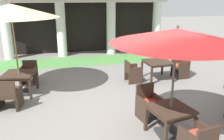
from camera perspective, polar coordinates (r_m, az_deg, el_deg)
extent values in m
plane|color=gray|center=(6.12, 3.28, -12.77)|extent=(60.00, 60.00, 0.00)
cylinder|color=white|center=(12.97, -24.68, 8.59)|extent=(0.50, 0.50, 2.82)
cylinder|color=white|center=(12.72, -12.46, 9.62)|extent=(0.50, 0.50, 2.82)
cylinder|color=white|center=(13.04, -0.24, 10.21)|extent=(0.50, 0.50, 2.82)
cylinder|color=white|center=(13.90, 10.94, 10.36)|extent=(0.50, 0.50, 2.82)
cube|color=white|center=(12.70, -6.52, 16.83)|extent=(8.97, 0.70, 0.24)
cube|color=black|center=(13.69, -6.76, 10.45)|extent=(8.77, 0.16, 2.82)
cube|color=#519347|center=(11.81, -5.26, 2.39)|extent=(11.17, 1.86, 0.01)
cube|color=#38281E|center=(5.43, 14.35, -9.25)|extent=(1.00, 1.00, 0.05)
cube|color=#38281E|center=(5.46, 14.29, -9.88)|extent=(0.92, 0.92, 0.09)
cube|color=#38281E|center=(5.15, 13.12, -15.90)|extent=(0.08, 0.08, 0.58)
cube|color=#38281E|center=(5.60, 19.82, -13.59)|extent=(0.08, 0.08, 0.58)
cube|color=#38281E|center=(5.70, 8.38, -12.08)|extent=(0.08, 0.08, 0.58)
cube|color=#38281E|center=(6.11, 14.79, -10.35)|extent=(0.08, 0.08, 0.58)
cube|color=#2D2D2D|center=(5.75, 13.85, -14.99)|extent=(0.53, 0.53, 0.09)
cylinder|color=#4C4742|center=(5.24, 14.73, -4.69)|extent=(0.05, 0.05, 2.31)
cone|color=maroon|center=(4.93, 15.80, 8.17)|extent=(2.77, 2.77, 0.31)
sphere|color=#4C4742|center=(4.90, 15.98, 10.29)|extent=(0.06, 0.06, 0.06)
cube|color=#38281E|center=(5.02, 20.23, -16.03)|extent=(0.62, 0.62, 0.07)
cube|color=#C64C38|center=(4.99, 20.31, -15.45)|extent=(0.57, 0.57, 0.05)
cube|color=#38281E|center=(4.76, 22.61, -15.10)|extent=(0.53, 0.15, 0.38)
cube|color=#38281E|center=(5.43, 20.12, -16.04)|extent=(0.07, 0.07, 0.37)
cube|color=#38281E|center=(6.19, 9.29, -8.54)|extent=(0.62, 0.65, 0.07)
cube|color=#C64C38|center=(6.16, 9.32, -8.04)|extent=(0.57, 0.60, 0.05)
cube|color=#38281E|center=(6.28, 8.12, -5.36)|extent=(0.53, 0.15, 0.47)
cube|color=#38281E|center=(6.35, 11.13, -8.77)|extent=(0.16, 0.57, 0.62)
cube|color=#38281E|center=(6.11, 7.29, -9.68)|extent=(0.16, 0.57, 0.62)
cube|color=#38281E|center=(6.22, 12.34, -10.79)|extent=(0.07, 0.07, 0.36)
cube|color=#38281E|center=(5.98, 8.57, -11.78)|extent=(0.07, 0.07, 0.36)
cube|color=#38281E|center=(6.59, 9.75, -8.92)|extent=(0.07, 0.07, 0.36)
cube|color=#38281E|center=(6.36, 6.13, -9.76)|extent=(0.07, 0.07, 0.36)
cube|color=#38281E|center=(9.04, 11.26, 1.99)|extent=(1.02, 1.02, 0.05)
cube|color=#38281E|center=(9.05, 11.25, 1.68)|extent=(0.94, 0.94, 0.05)
cube|color=#38281E|center=(8.57, 9.76, -1.55)|extent=(0.07, 0.07, 0.63)
cube|color=#38281E|center=(8.99, 14.98, -1.00)|extent=(0.07, 0.07, 0.63)
cube|color=#38281E|center=(9.35, 7.40, 0.20)|extent=(0.07, 0.07, 0.63)
cube|color=#38281E|center=(9.73, 12.32, 0.63)|extent=(0.07, 0.07, 0.63)
cube|color=#38281E|center=(9.60, 16.52, 0.80)|extent=(0.52, 0.60, 0.07)
cube|color=#C64C38|center=(9.58, 16.55, 1.14)|extent=(0.48, 0.55, 0.05)
cube|color=#38281E|center=(9.65, 17.81, 2.44)|extent=(0.09, 0.58, 0.47)
cube|color=#38281E|center=(9.41, 17.33, -0.20)|extent=(0.50, 0.08, 0.68)
cube|color=#38281E|center=(9.84, 15.66, 0.72)|extent=(0.50, 0.08, 0.68)
cube|color=#38281E|center=(9.35, 16.09, -1.13)|extent=(0.06, 0.06, 0.40)
cube|color=#38281E|center=(9.77, 14.52, -0.19)|extent=(0.06, 0.06, 0.40)
cube|color=#38281E|center=(9.58, 18.33, -0.88)|extent=(0.06, 0.06, 0.40)
cube|color=#38281E|center=(9.99, 16.70, 0.02)|extent=(0.06, 0.06, 0.40)
cube|color=#38281E|center=(8.73, 5.25, -0.43)|extent=(0.53, 0.56, 0.07)
cube|color=#C64C38|center=(8.71, 5.26, -0.05)|extent=(0.49, 0.51, 0.05)
cube|color=#38281E|center=(8.58, 3.84, 0.91)|extent=(0.08, 0.54, 0.39)
cube|color=#38281E|center=(8.97, 4.68, -0.45)|extent=(0.51, 0.08, 0.64)
cube|color=#38281E|center=(8.54, 5.82, -1.44)|extent=(0.51, 0.08, 0.64)
cube|color=#38281E|center=(9.09, 6.01, -1.16)|extent=(0.06, 0.06, 0.36)
cube|color=#38281E|center=(8.67, 7.16, -2.13)|extent=(0.06, 0.06, 0.36)
cube|color=#38281E|center=(8.94, 3.32, -1.42)|extent=(0.06, 0.06, 0.36)
cube|color=#38281E|center=(8.51, 4.36, -2.42)|extent=(0.06, 0.06, 0.36)
cube|color=#38281E|center=(8.09, -22.07, -0.87)|extent=(1.10, 1.10, 0.05)
cube|color=#38281E|center=(8.11, -22.01, -1.30)|extent=(1.01, 1.01, 0.08)
cube|color=#38281E|center=(7.98, -25.70, -4.69)|extent=(0.08, 0.08, 0.60)
cube|color=#38281E|center=(7.70, -19.55, -4.73)|extent=(0.08, 0.08, 0.60)
cube|color=#38281E|center=(8.76, -23.67, -2.52)|extent=(0.08, 0.08, 0.60)
cube|color=#38281E|center=(8.50, -18.03, -2.47)|extent=(0.08, 0.08, 0.60)
cube|color=#2D2D2D|center=(8.31, -21.54, -5.23)|extent=(0.52, 0.52, 0.08)
cylinder|color=olive|center=(7.93, -22.58, 3.42)|extent=(0.05, 0.05, 2.66)
cone|color=beige|center=(7.74, -23.80, 13.31)|extent=(2.89, 2.89, 0.41)
sphere|color=olive|center=(7.73, -24.02, 15.03)|extent=(0.06, 0.06, 0.06)
cube|color=#38281E|center=(8.77, -25.97, -3.60)|extent=(0.06, 0.06, 0.37)
cube|color=#38281E|center=(7.28, -24.19, -5.62)|extent=(0.69, 0.67, 0.07)
cube|color=#C64C38|center=(7.26, -24.25, -5.19)|extent=(0.64, 0.61, 0.05)
cube|color=#38281E|center=(6.95, -25.20, -4.43)|extent=(0.61, 0.16, 0.47)
cube|color=#38281E|center=(7.22, -21.97, -6.36)|extent=(0.15, 0.58, 0.63)
cube|color=#38281E|center=(7.69, -25.28, -6.38)|extent=(0.06, 0.06, 0.38)
cube|color=#38281E|center=(7.50, -21.33, -6.45)|extent=(0.06, 0.06, 0.38)
cube|color=#38281E|center=(7.05, -22.54, -8.15)|extent=(0.06, 0.06, 0.38)
cube|color=#38281E|center=(9.12, -19.94, -0.73)|extent=(0.62, 0.65, 0.07)
cube|color=#C64C38|center=(9.10, -19.98, -0.37)|extent=(0.57, 0.60, 0.05)
cube|color=#38281E|center=(9.30, -19.66, 1.14)|extent=(0.54, 0.15, 0.39)
cube|color=#38281E|center=(9.07, -18.39, -1.14)|extent=(0.15, 0.57, 0.63)
cube|color=#38281E|center=(9.21, -21.37, -1.19)|extent=(0.15, 0.57, 0.63)
cube|color=#38281E|center=(8.88, -18.75, -2.52)|extent=(0.06, 0.06, 0.35)
cube|color=#38281E|center=(9.02, -21.69, -2.54)|extent=(0.06, 0.06, 0.35)
cube|color=#38281E|center=(9.36, -17.99, -1.43)|extent=(0.06, 0.06, 0.35)
cube|color=#38281E|center=(9.49, -20.79, -1.47)|extent=(0.06, 0.06, 0.35)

